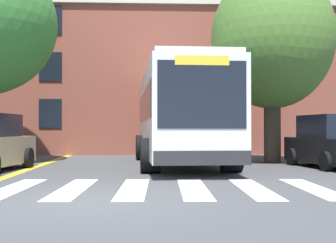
{
  "coord_description": "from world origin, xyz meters",
  "views": [
    {
      "loc": [
        1.0,
        -8.24,
        1.28
      ],
      "look_at": [
        1.73,
        7.64,
        1.53
      ],
      "focal_mm": 50.0,
      "sensor_mm": 36.0,
      "label": 1
    }
  ],
  "objects": [
    {
      "name": "lane_line_yellow_inner",
      "position": [
        -2.81,
        15.84,
        0.0
      ],
      "size": [
        0.12,
        36.0,
        0.01
      ],
      "primitive_type": "cube",
      "color": "gold",
      "rests_on": "ground"
    },
    {
      "name": "building_facade",
      "position": [
        -3.67,
        19.21,
        4.07
      ],
      "size": [
        37.54,
        9.24,
        8.13
      ],
      "color": "brown",
      "rests_on": "ground"
    },
    {
      "name": "lane_line_yellow_outer",
      "position": [
        -2.65,
        15.84,
        0.0
      ],
      "size": [
        0.12,
        36.0,
        0.01
      ],
      "primitive_type": "cube",
      "color": "gold",
      "rests_on": "ground"
    },
    {
      "name": "ground_plane",
      "position": [
        0.0,
        0.0,
        0.0
      ],
      "size": [
        120.0,
        120.0,
        0.0
      ],
      "primitive_type": "plane",
      "color": "#424244"
    },
    {
      "name": "car_black_far_lane",
      "position": [
        7.11,
        6.9,
        0.8
      ],
      "size": [
        2.27,
        4.09,
        1.74
      ],
      "color": "black",
      "rests_on": "ground"
    },
    {
      "name": "crosswalk",
      "position": [
        -0.57,
        1.84,
        0.0
      ],
      "size": [
        10.98,
        3.97,
        0.01
      ],
      "color": "white",
      "rests_on": "ground"
    },
    {
      "name": "street_tree_curbside_large",
      "position": [
        5.78,
        9.32,
        4.69
      ],
      "size": [
        4.71,
        5.07,
        7.39
      ],
      "color": "#4C3D2D",
      "rests_on": "ground"
    },
    {
      "name": "city_bus",
      "position": [
        2.15,
        8.67,
        1.81
      ],
      "size": [
        3.27,
        10.87,
        3.37
      ],
      "color": "white",
      "rests_on": "ground"
    },
    {
      "name": "car_grey_behind_bus",
      "position": [
        1.64,
        16.96,
        0.8
      ],
      "size": [
        2.19,
        3.87,
        1.75
      ],
      "color": "slate",
      "rests_on": "ground"
    }
  ]
}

